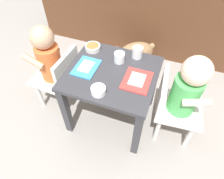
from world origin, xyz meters
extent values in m
plane|color=gray|center=(0.00, 0.00, 0.00)|extent=(7.00, 7.00, 0.00)
cube|color=#56331E|center=(0.00, 0.98, 0.47)|extent=(2.08, 0.37, 0.94)
cube|color=#333338|center=(0.00, 0.00, 0.44)|extent=(0.54, 0.49, 0.03)
cube|color=#333338|center=(-0.24, -0.22, 0.21)|extent=(0.04, 0.04, 0.43)
cube|color=#333338|center=(0.24, -0.22, 0.21)|extent=(0.04, 0.04, 0.43)
cube|color=#333338|center=(-0.24, 0.22, 0.21)|extent=(0.04, 0.04, 0.43)
cube|color=#333338|center=(0.24, 0.22, 0.21)|extent=(0.04, 0.04, 0.43)
cube|color=silver|center=(-0.44, -0.01, 0.27)|extent=(0.29, 0.29, 0.02)
cube|color=silver|center=(-0.31, -0.01, 0.39)|extent=(0.04, 0.27, 0.22)
cylinder|color=#D86633|center=(-0.44, -0.01, 0.40)|extent=(0.15, 0.15, 0.25)
sphere|color=tan|center=(-0.45, 0.00, 0.59)|extent=(0.15, 0.15, 0.15)
cylinder|color=silver|center=(-0.54, 0.10, 0.13)|extent=(0.03, 0.03, 0.26)
cylinder|color=silver|center=(-0.54, -0.10, 0.13)|extent=(0.03, 0.03, 0.26)
cylinder|color=silver|center=(-0.34, 0.09, 0.13)|extent=(0.03, 0.03, 0.26)
cylinder|color=silver|center=(-0.35, -0.11, 0.13)|extent=(0.03, 0.03, 0.26)
cylinder|color=tan|center=(-0.49, 0.08, 0.46)|extent=(0.15, 0.05, 0.09)
cylinder|color=tan|center=(-0.49, -0.09, 0.46)|extent=(0.15, 0.05, 0.09)
cube|color=silver|center=(0.44, 0.02, 0.27)|extent=(0.30, 0.30, 0.02)
cube|color=silver|center=(0.31, 0.01, 0.39)|extent=(0.05, 0.27, 0.22)
cylinder|color=#4CB259|center=(0.44, 0.02, 0.40)|extent=(0.17, 0.17, 0.24)
sphere|color=beige|center=(0.45, 0.02, 0.59)|extent=(0.16, 0.16, 0.16)
cylinder|color=silver|center=(0.55, -0.07, 0.13)|extent=(0.03, 0.03, 0.26)
cylinder|color=silver|center=(0.53, 0.13, 0.13)|extent=(0.03, 0.03, 0.26)
cylinder|color=silver|center=(0.35, -0.08, 0.13)|extent=(0.03, 0.03, 0.26)
cylinder|color=silver|center=(0.33, 0.11, 0.13)|extent=(0.03, 0.03, 0.26)
cylinder|color=beige|center=(0.50, -0.06, 0.46)|extent=(0.15, 0.05, 0.09)
cylinder|color=beige|center=(0.48, 0.12, 0.46)|extent=(0.15, 0.05, 0.09)
ellipsoid|color=olive|center=(0.02, 0.54, 0.20)|extent=(0.36, 0.34, 0.19)
sphere|color=olive|center=(-0.12, 0.42, 0.25)|extent=(0.11, 0.11, 0.11)
sphere|color=black|center=(-0.16, 0.39, 0.25)|extent=(0.05, 0.05, 0.05)
torus|color=green|center=(-0.10, 0.44, 0.24)|extent=(0.09, 0.09, 0.10)
sphere|color=olive|center=(0.13, 0.63, 0.24)|extent=(0.05, 0.05, 0.05)
cylinder|color=olive|center=(-0.09, 0.52, 0.06)|extent=(0.04, 0.04, 0.12)
cylinder|color=olive|center=(-0.02, 0.44, 0.06)|extent=(0.04, 0.04, 0.12)
cylinder|color=olive|center=(0.05, 0.63, 0.06)|extent=(0.04, 0.04, 0.12)
cylinder|color=olive|center=(0.12, 0.55, 0.06)|extent=(0.04, 0.04, 0.12)
cube|color=#388CD8|center=(-0.16, -0.02, 0.46)|extent=(0.14, 0.18, 0.01)
cube|color=white|center=(-0.16, -0.02, 0.47)|extent=(0.07, 0.10, 0.01)
cube|color=red|center=(0.16, -0.02, 0.46)|extent=(0.16, 0.19, 0.01)
cube|color=white|center=(0.16, -0.02, 0.47)|extent=(0.09, 0.10, 0.01)
cylinder|color=white|center=(0.01, 0.11, 0.49)|extent=(0.07, 0.07, 0.06)
cylinder|color=silver|center=(0.01, 0.11, 0.47)|extent=(0.06, 0.06, 0.03)
cylinder|color=white|center=(0.10, 0.19, 0.49)|extent=(0.07, 0.07, 0.07)
cylinder|color=silver|center=(0.10, 0.19, 0.47)|extent=(0.06, 0.06, 0.04)
cylinder|color=white|center=(-0.01, -0.18, 0.48)|extent=(0.08, 0.08, 0.04)
cylinder|color=#D84C33|center=(-0.01, -0.18, 0.49)|extent=(0.07, 0.07, 0.01)
cylinder|color=silver|center=(-0.20, 0.16, 0.47)|extent=(0.10, 0.10, 0.03)
cylinder|color=#B26633|center=(-0.20, 0.16, 0.48)|extent=(0.08, 0.08, 0.01)
camera|label=1|loc=(0.30, -0.82, 1.29)|focal=32.12mm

